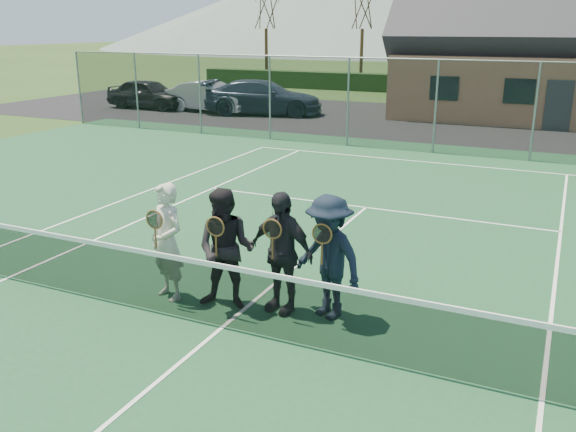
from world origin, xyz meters
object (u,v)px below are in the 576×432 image
at_px(tennis_net, 222,293).
at_px(player_b, 226,249).
at_px(car_a, 149,94).
at_px(car_b, 211,97).
at_px(car_c, 263,97).
at_px(player_c, 281,252).
at_px(player_a, 167,242).
at_px(player_d, 329,257).

bearing_deg(tennis_net, player_b, 114.57).
distance_m(car_a, car_b, 3.56).
height_order(car_c, player_c, player_c).
bearing_deg(car_c, tennis_net, -169.45).
xyz_separation_m(car_b, player_c, (12.43, -18.13, 0.19)).
bearing_deg(player_c, car_b, 124.45).
xyz_separation_m(car_a, player_c, (15.99, -17.96, 0.18)).
relative_size(tennis_net, player_a, 6.49).
bearing_deg(car_b, player_c, -139.17).
bearing_deg(player_c, player_a, -169.23).
height_order(tennis_net, player_a, player_a).
relative_size(car_b, player_b, 2.47).
distance_m(player_a, player_d, 2.46).
distance_m(car_a, player_b, 23.72).
height_order(tennis_net, player_c, player_c).
distance_m(car_b, player_c, 21.98).
bearing_deg(player_d, car_a, 133.05).
bearing_deg(car_b, player_b, -141.18).
xyz_separation_m(player_c, player_d, (0.70, 0.10, -0.00)).
xyz_separation_m(player_a, player_d, (2.43, 0.43, -0.00)).
xyz_separation_m(car_a, car_b, (3.55, 0.17, -0.01)).
distance_m(car_b, car_c, 2.72).
distance_m(car_c, player_a, 20.45).
bearing_deg(player_c, car_a, 131.68).
relative_size(car_b, player_d, 2.47).
xyz_separation_m(player_b, player_c, (0.76, 0.24, 0.00)).
height_order(car_a, player_d, player_d).
bearing_deg(car_a, car_b, -86.82).
height_order(car_c, player_d, player_d).
relative_size(player_c, player_d, 1.00).
xyz_separation_m(car_b, car_c, (2.69, 0.35, 0.07)).
relative_size(car_c, tennis_net, 0.47).
bearing_deg(car_a, car_c, -84.79).
height_order(player_b, player_c, same).
xyz_separation_m(car_c, player_d, (10.44, -18.38, 0.12)).
bearing_deg(tennis_net, car_b, 122.20).
distance_m(player_b, player_c, 0.80).
bearing_deg(player_b, tennis_net, -65.43).
relative_size(car_a, car_b, 0.98).
relative_size(car_c, player_a, 3.07).
xyz_separation_m(car_a, car_c, (6.25, 0.53, 0.06)).
height_order(car_a, player_a, player_a).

